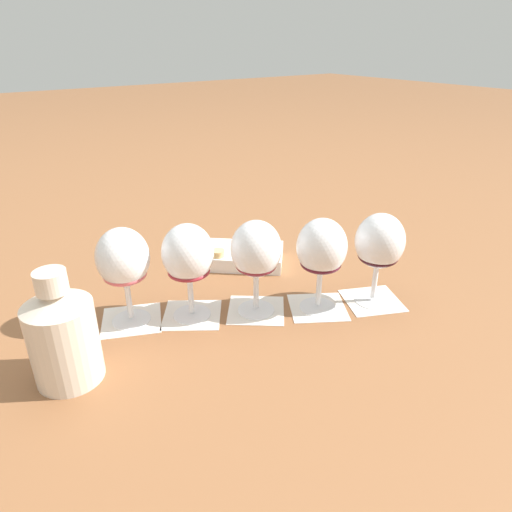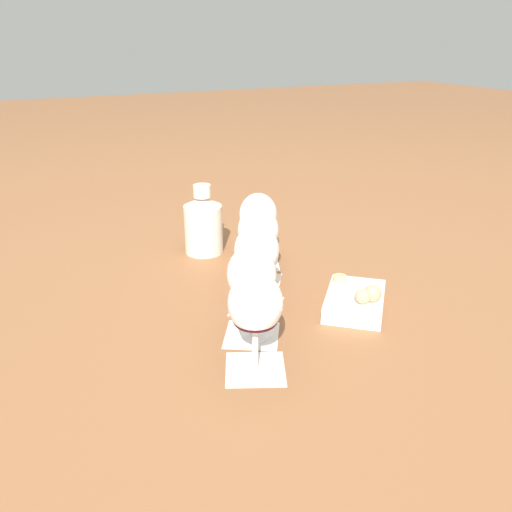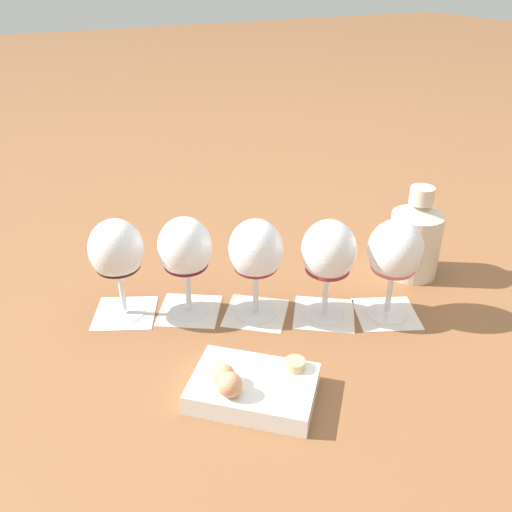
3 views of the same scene
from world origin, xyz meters
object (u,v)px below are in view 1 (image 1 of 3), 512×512
object	(u,v)px
wine_glass_0	(123,262)
wine_glass_4	(379,245)
wine_glass_2	(256,254)
snack_dish	(245,254)
wine_glass_3	(322,251)
ceramic_vase	(63,334)
wine_glass_1	(188,257)

from	to	relation	value
wine_glass_0	wine_glass_4	world-z (taller)	same
wine_glass_0	wine_glass_2	distance (m)	0.22
wine_glass_0	wine_glass_4	distance (m)	0.43
wine_glass_0	snack_dish	xyz separation A→B (m)	(0.28, 0.07, -0.09)
wine_glass_4	wine_glass_2	bearing A→B (deg)	154.00
wine_glass_3	snack_dish	distance (m)	0.25
ceramic_vase	snack_dish	bearing A→B (deg)	21.54
wine_glass_3	ceramic_vase	distance (m)	0.42
wine_glass_2	wine_glass_4	size ratio (longest dim) A/B	1.00
snack_dish	wine_glass_1	bearing A→B (deg)	-148.17
wine_glass_3	wine_glass_4	world-z (taller)	same
snack_dish	wine_glass_3	bearing A→B (deg)	-89.05
wine_glass_3	wine_glass_4	size ratio (longest dim) A/B	1.00
wine_glass_4	ceramic_vase	xyz separation A→B (m)	(-0.51, 0.11, -0.04)
wine_glass_0	wine_glass_4	size ratio (longest dim) A/B	1.00
wine_glass_0	wine_glass_2	bearing A→B (deg)	-27.60
wine_glass_2	wine_glass_3	size ratio (longest dim) A/B	1.00
wine_glass_2	ceramic_vase	distance (m)	0.32
wine_glass_1	ceramic_vase	size ratio (longest dim) A/B	0.98
wine_glass_1	wine_glass_3	size ratio (longest dim) A/B	1.00
snack_dish	ceramic_vase	bearing A→B (deg)	-158.46
wine_glass_0	wine_glass_2	world-z (taller)	same
wine_glass_2	wine_glass_4	distance (m)	0.22
wine_glass_1	wine_glass_4	size ratio (longest dim) A/B	1.00
wine_glass_0	ceramic_vase	world-z (taller)	same
wine_glass_2	ceramic_vase	size ratio (longest dim) A/B	0.98
wine_glass_3	ceramic_vase	size ratio (longest dim) A/B	0.98
wine_glass_3	wine_glass_4	bearing A→B (deg)	-22.62
wine_glass_0	wine_glass_2	size ratio (longest dim) A/B	1.00
wine_glass_1	wine_glass_4	xyz separation A→B (m)	(0.29, -0.15, -0.00)
wine_glass_1	snack_dish	world-z (taller)	wine_glass_1
wine_glass_2	snack_dish	xyz separation A→B (m)	(0.09, 0.17, -0.09)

